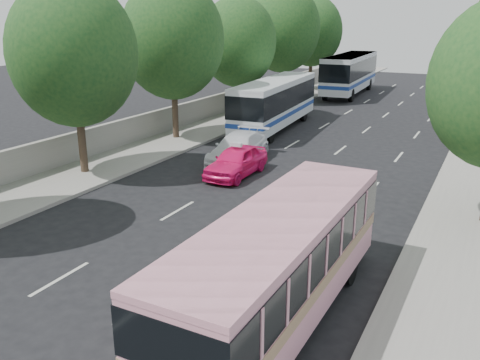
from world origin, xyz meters
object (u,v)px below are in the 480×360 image
Objects in this scene: tour_coach_rear at (350,71)px; pink_taxi at (236,161)px; white_pickup at (238,149)px; tour_coach_front at (275,100)px; pink_bus at (280,257)px.

pink_taxi is at bearing -87.86° from tour_coach_rear.
white_pickup is 0.40× the size of tour_coach_rear.
tour_coach_rear is at bearing 85.63° from tour_coach_front.
tour_coach_front reaches higher than pink_taxi.
pink_bus reaches higher than pink_taxi.
tour_coach_rear reaches higher than pink_taxi.
pink_taxi is (-6.50, 10.24, -1.07)m from pink_bus.
tour_coach_rear is at bearing 103.97° from pink_bus.
tour_coach_front is (-9.00, 20.57, 0.18)m from pink_bus.
tour_coach_front reaches higher than white_pickup.
pink_taxi is 2.23m from white_pickup.
pink_bus is 14.38m from white_pickup.
tour_coach_front is at bearing 94.27° from white_pickup.
white_pickup is at bearing -83.72° from tour_coach_front.
tour_coach_rear reaches higher than white_pickup.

